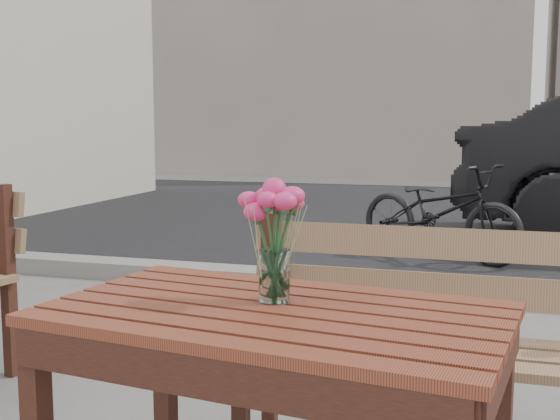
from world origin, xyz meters
name	(u,v)px	position (x,y,z in m)	size (l,w,h in m)	color
street	(451,242)	(0.00, 5.06, 0.03)	(30.00, 8.12, 0.12)	black
backdrop_buildings	(489,4)	(0.17, 14.40, 3.60)	(15.50, 4.00, 8.00)	gray
main_table	(275,353)	(-0.17, 0.08, 0.57)	(1.19, 0.79, 0.68)	#552216
main_bench	(447,319)	(0.21, 0.73, 0.51)	(1.36, 0.41, 0.84)	olive
main_vase	(274,225)	(-0.19, 0.14, 0.88)	(0.17, 0.17, 0.31)	white
bicycle	(440,211)	(-0.07, 4.40, 0.40)	(0.53, 1.53, 0.80)	black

